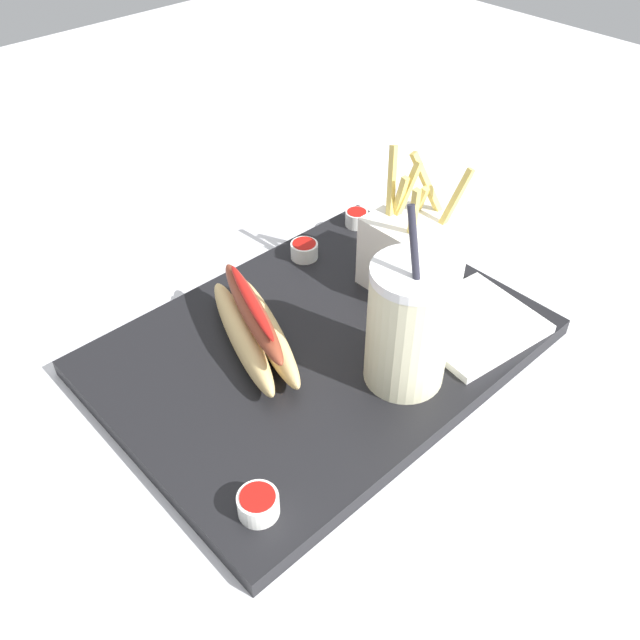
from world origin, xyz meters
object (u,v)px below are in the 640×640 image
at_px(fries_basket, 409,251).
at_px(hot_dog_1, 254,328).
at_px(ketchup_cup_2, 258,503).
at_px(soda_cup, 408,325).
at_px(napkin_stack, 472,324).
at_px(ketchup_cup_1, 357,218).
at_px(ketchup_cup_3, 304,249).

bearing_deg(fries_basket, hot_dog_1, -10.65).
relative_size(hot_dog_1, ketchup_cup_2, 5.42).
distance_m(soda_cup, fries_basket, 0.16).
bearing_deg(ketchup_cup_2, fries_basket, -159.22).
xyz_separation_m(hot_dog_1, napkin_stack, (-0.20, 0.14, -0.02)).
relative_size(soda_cup, hot_dog_1, 1.03).
distance_m(soda_cup, ketchup_cup_1, 0.29).
height_order(ketchup_cup_1, ketchup_cup_3, same).
relative_size(soda_cup, ketchup_cup_1, 6.69).
bearing_deg(soda_cup, ketchup_cup_3, -106.05).
bearing_deg(hot_dog_1, ketchup_cup_3, -150.11).
bearing_deg(soda_cup, hot_dog_1, -58.91).
height_order(fries_basket, napkin_stack, fries_basket).
height_order(soda_cup, fries_basket, soda_cup).
bearing_deg(napkin_stack, ketchup_cup_3, -78.00).
distance_m(fries_basket, ketchup_cup_1, 0.14).
relative_size(fries_basket, napkin_stack, 1.20).
bearing_deg(ketchup_cup_2, ketchup_cup_1, -145.81).
distance_m(hot_dog_1, napkin_stack, 0.25).
bearing_deg(hot_dog_1, ketchup_cup_1, -159.66).
height_order(fries_basket, ketchup_cup_1, fries_basket).
distance_m(soda_cup, napkin_stack, 0.13).
bearing_deg(hot_dog_1, fries_basket, 169.35).
bearing_deg(ketchup_cup_1, ketchup_cup_3, 4.04).
distance_m(ketchup_cup_2, napkin_stack, 0.33).
distance_m(ketchup_cup_2, ketchup_cup_3, 0.37).
height_order(ketchup_cup_1, ketchup_cup_2, ketchup_cup_2).
bearing_deg(fries_basket, ketchup_cup_2, 20.78).
height_order(soda_cup, ketchup_cup_2, soda_cup).
height_order(soda_cup, ketchup_cup_3, soda_cup).
xyz_separation_m(soda_cup, napkin_stack, (-0.11, 0.00, -0.06)).
xyz_separation_m(ketchup_cup_1, ketchup_cup_3, (0.10, 0.01, 0.00)).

